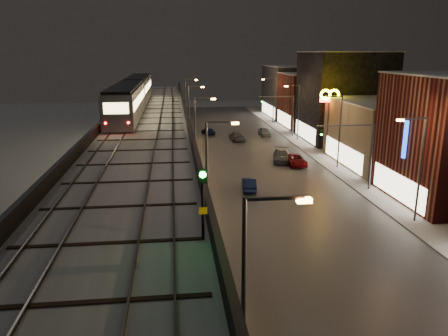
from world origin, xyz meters
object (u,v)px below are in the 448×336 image
car_onc_dark (296,161)px  car_onc_red (265,132)px  car_near_white (249,185)px  car_onc_white (282,156)px  car_far_white (208,131)px  car_mid_dark (237,136)px  subway_train (133,94)px  rail_signal (203,191)px

car_onc_dark → car_onc_red: size_ratio=1.15×
car_near_white → car_onc_white: 13.28m
car_far_white → car_onc_white: size_ratio=0.69×
car_mid_dark → car_onc_red: car_mid_dark is taller
subway_train → rail_signal: subway_train is taller
rail_signal → car_onc_dark: size_ratio=0.62×
subway_train → car_mid_dark: subway_train is taller
car_mid_dark → car_onc_red: size_ratio=1.24×
rail_signal → car_onc_red: bearing=75.6°
car_mid_dark → car_onc_red: (5.20, 3.23, -0.04)m
rail_signal → car_near_white: 28.53m
rail_signal → car_mid_dark: (9.25, 53.14, -7.99)m
car_mid_dark → car_onc_dark: size_ratio=1.07×
subway_train → car_onc_dark: subway_train is taller
car_onc_white → car_onc_dark: bearing=-44.4°
car_far_white → car_onc_red: 9.84m
car_mid_dark → car_far_white: size_ratio=1.40×
car_onc_dark → car_onc_red: 20.28m
rail_signal → car_onc_red: 58.74m
car_far_white → car_onc_white: car_onc_white is taller
car_mid_dark → car_onc_dark: bearing=104.0°
subway_train → car_far_white: subway_train is taller
car_far_white → car_onc_red: size_ratio=0.88×
rail_signal → car_far_white: rail_signal is taller
subway_train → car_onc_white: bearing=-18.5°
subway_train → car_onc_dark: size_ratio=7.96×
car_near_white → car_onc_red: size_ratio=0.96×
car_far_white → car_onc_red: bearing=148.7°
subway_train → car_onc_white: (19.33, -6.46, -7.73)m
rail_signal → car_mid_dark: size_ratio=0.58×
car_near_white → car_far_white: 32.31m
subway_train → car_onc_red: bearing=29.3°
car_onc_red → rail_signal: bearing=-106.3°
car_far_white → car_onc_dark: 24.60m
car_mid_dark → car_far_white: 7.15m
car_onc_red → subway_train: bearing=-152.7°
subway_train → car_near_white: 23.62m
rail_signal → car_far_white: bearing=85.2°
car_onc_white → rail_signal: bearing=-95.7°
car_onc_red → car_onc_white: bearing=-96.7°
subway_train → car_onc_red: (20.85, 11.68, -7.79)m
car_onc_dark → car_near_white: bearing=-127.0°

